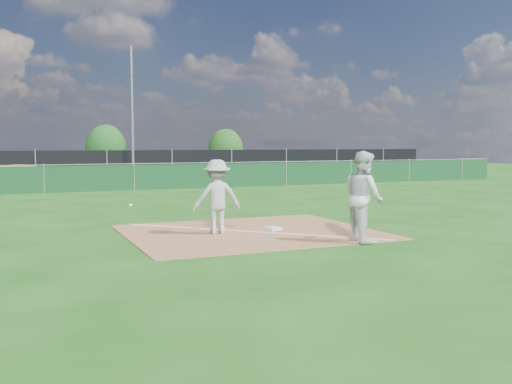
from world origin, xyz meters
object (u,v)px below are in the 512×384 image
first_base (273,228)px  car_left (13,168)px  car_right (154,166)px  play_at_first (217,197)px  runner (363,197)px  car_mid (65,167)px  tree_right (226,149)px  light_pole (132,113)px  tree_mid (106,148)px

first_base → car_left: car_left is taller
car_right → play_at_first: bearing=155.5°
runner → car_mid: runner is taller
car_left → car_mid: bearing=-84.0°
play_at_first → tree_right: 33.79m
car_mid → light_pole: bearing=-135.6°
first_base → car_right: car_right is taller
tree_mid → light_pole: bearing=-90.2°
car_mid → tree_right: bearing=-64.5°
car_right → tree_right: 9.42m
tree_right → car_right: bearing=-142.4°
play_at_first → car_mid: size_ratio=0.62×
first_base → play_at_first: bearing=-179.6°
car_mid → tree_right: tree_right is taller
light_pole → tree_right: (9.70, 9.89, -2.24)m
light_pole → car_mid: 6.19m
play_at_first → tree_right: bearing=69.1°
car_right → tree_right: (7.41, 5.71, 1.09)m
runner → tree_right: bearing=-9.5°
play_at_first → tree_mid: size_ratio=0.73×
tree_mid → car_left: bearing=-137.1°
play_at_first → tree_right: tree_right is taller
tree_mid → car_mid: bearing=-118.8°
car_left → car_right: (8.92, -0.08, -0.01)m
light_pole → play_at_first: light_pole is taller
car_mid → car_right: size_ratio=0.95×
runner → play_at_first: bearing=55.0°
first_base → car_left: 26.56m
first_base → runner: size_ratio=0.17×
car_left → light_pole: bearing=-108.4°
play_at_first → car_mid: (-1.25, 25.48, -0.19)m
play_at_first → tree_mid: bearing=85.7°
light_pole → first_base: light_pole is taller
car_right → light_pole: bearing=137.1°
car_left → car_mid: 3.05m
car_mid → play_at_first: bearing=-176.2°
light_pole → tree_mid: light_pole is taller
car_right → runner: bearing=161.6°
car_mid → tree_right: 14.67m
first_base → car_left: bearing=102.5°
play_at_first → tree_mid: 32.24m
car_left → tree_right: 17.31m
first_base → tree_mid: 32.19m
car_right → car_left: bearing=75.2°
play_at_first → first_base: bearing=0.4°
play_at_first → tree_right: (12.06, 31.56, 0.85)m
car_left → tree_right: tree_right is taller
first_base → play_at_first: play_at_first is taller
play_at_first → car_left: bearing=99.4°
tree_right → car_mid: bearing=-155.5°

